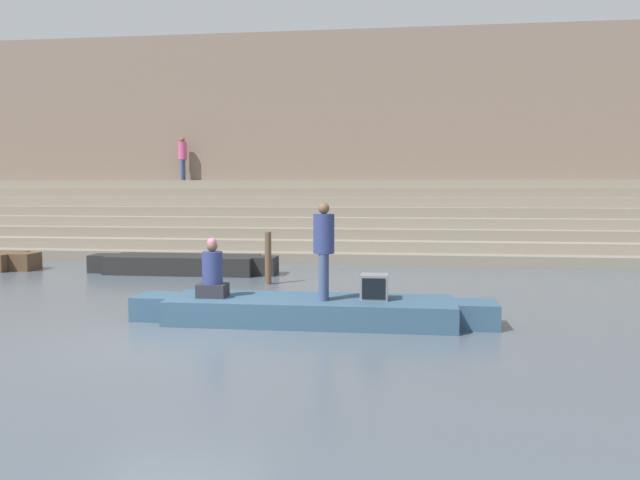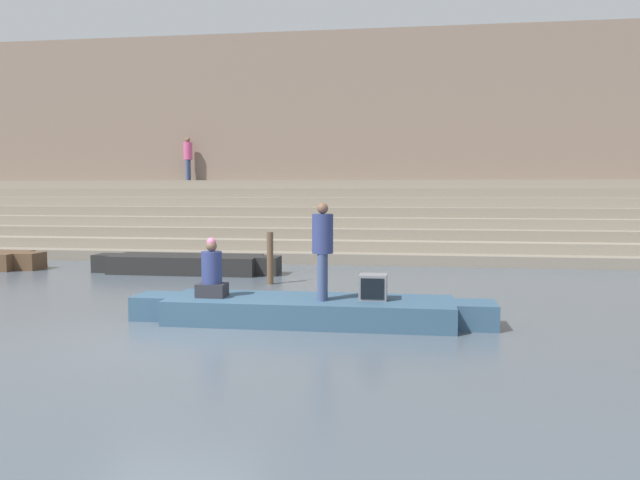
{
  "view_description": "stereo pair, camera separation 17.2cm",
  "coord_description": "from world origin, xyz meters",
  "px_view_note": "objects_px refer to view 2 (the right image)",
  "views": [
    {
      "loc": [
        3.33,
        -8.69,
        2.25
      ],
      "look_at": [
        1.83,
        2.88,
        1.32
      ],
      "focal_mm": 35.0,
      "sensor_mm": 36.0,
      "label": 1
    },
    {
      "loc": [
        3.5,
        -8.67,
        2.25
      ],
      "look_at": [
        1.83,
        2.88,
        1.32
      ],
      "focal_mm": 35.0,
      "sensor_mm": 36.0,
      "label": 2
    }
  ],
  "objects_px": {
    "rowboat_main": "(310,309)",
    "person_rowing": "(212,274)",
    "moored_boat_shore": "(186,264)",
    "tv_set": "(373,287)",
    "person_on_steps": "(188,156)",
    "person_standing": "(323,244)",
    "mooring_post": "(270,258)"
  },
  "relations": [
    {
      "from": "person_rowing",
      "to": "moored_boat_shore",
      "type": "bearing_deg",
      "value": 114.57
    },
    {
      "from": "person_standing",
      "to": "moored_boat_shore",
      "type": "bearing_deg",
      "value": 118.08
    },
    {
      "from": "person_rowing",
      "to": "tv_set",
      "type": "height_order",
      "value": "person_rowing"
    },
    {
      "from": "rowboat_main",
      "to": "tv_set",
      "type": "xyz_separation_m",
      "value": [
        1.07,
        0.04,
        0.41
      ]
    },
    {
      "from": "tv_set",
      "to": "moored_boat_shore",
      "type": "height_order",
      "value": "tv_set"
    },
    {
      "from": "tv_set",
      "to": "person_rowing",
      "type": "bearing_deg",
      "value": -169.78
    },
    {
      "from": "moored_boat_shore",
      "to": "person_on_steps",
      "type": "height_order",
      "value": "person_on_steps"
    },
    {
      "from": "rowboat_main",
      "to": "mooring_post",
      "type": "xyz_separation_m",
      "value": [
        -1.64,
        4.15,
        0.4
      ]
    },
    {
      "from": "mooring_post",
      "to": "person_on_steps",
      "type": "distance_m",
      "value": 11.33
    },
    {
      "from": "person_standing",
      "to": "person_on_steps",
      "type": "bearing_deg",
      "value": 108.47
    },
    {
      "from": "rowboat_main",
      "to": "person_standing",
      "type": "distance_m",
      "value": 1.16
    },
    {
      "from": "person_rowing",
      "to": "person_standing",
      "type": "bearing_deg",
      "value": -0.55
    },
    {
      "from": "person_rowing",
      "to": "moored_boat_shore",
      "type": "xyz_separation_m",
      "value": [
        -2.66,
        5.9,
        -0.56
      ]
    },
    {
      "from": "tv_set",
      "to": "mooring_post",
      "type": "distance_m",
      "value": 4.93
    },
    {
      "from": "person_on_steps",
      "to": "person_standing",
      "type": "bearing_deg",
      "value": -105.42
    },
    {
      "from": "rowboat_main",
      "to": "tv_set",
      "type": "bearing_deg",
      "value": 4.71
    },
    {
      "from": "moored_boat_shore",
      "to": "mooring_post",
      "type": "height_order",
      "value": "mooring_post"
    },
    {
      "from": "rowboat_main",
      "to": "person_on_steps",
      "type": "bearing_deg",
      "value": 120.39
    },
    {
      "from": "rowboat_main",
      "to": "moored_boat_shore",
      "type": "xyz_separation_m",
      "value": [
        -4.35,
        5.81,
        0.03
      ]
    },
    {
      "from": "rowboat_main",
      "to": "person_rowing",
      "type": "height_order",
      "value": "person_rowing"
    },
    {
      "from": "moored_boat_shore",
      "to": "person_rowing",
      "type": "bearing_deg",
      "value": -61.62
    },
    {
      "from": "tv_set",
      "to": "mooring_post",
      "type": "height_order",
      "value": "mooring_post"
    },
    {
      "from": "tv_set",
      "to": "moored_boat_shore",
      "type": "xyz_separation_m",
      "value": [
        -5.42,
        5.77,
        -0.37
      ]
    },
    {
      "from": "rowboat_main",
      "to": "person_rowing",
      "type": "bearing_deg",
      "value": -174.19
    },
    {
      "from": "tv_set",
      "to": "person_on_steps",
      "type": "distance_m",
      "value": 16.13
    },
    {
      "from": "rowboat_main",
      "to": "mooring_post",
      "type": "distance_m",
      "value": 4.48
    },
    {
      "from": "rowboat_main",
      "to": "person_on_steps",
      "type": "height_order",
      "value": "person_on_steps"
    },
    {
      "from": "person_on_steps",
      "to": "moored_boat_shore",
      "type": "bearing_deg",
      "value": -114.11
    },
    {
      "from": "rowboat_main",
      "to": "person_standing",
      "type": "bearing_deg",
      "value": -23.76
    },
    {
      "from": "rowboat_main",
      "to": "person_standing",
      "type": "relative_size",
      "value": 3.8
    },
    {
      "from": "rowboat_main",
      "to": "tv_set",
      "type": "height_order",
      "value": "tv_set"
    },
    {
      "from": "tv_set",
      "to": "person_on_steps",
      "type": "xyz_separation_m",
      "value": [
        -8.18,
        13.58,
        2.99
      ]
    }
  ]
}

